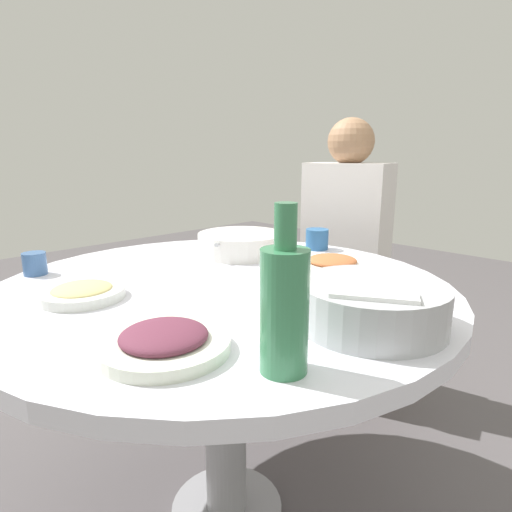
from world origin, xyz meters
TOP-DOWN VIEW (x-y plane):
  - round_dining_table at (0.00, 0.00)m, footprint 1.18×1.18m
  - rice_bowl at (-0.02, 0.42)m, footprint 0.29×0.29m
  - soup_bowl at (-0.26, -0.21)m, footprint 0.30×0.29m
  - dish_noodles at (0.31, -0.14)m, footprint 0.19×0.19m
  - dish_tofu_braise at (-0.33, 0.11)m, footprint 0.21×0.21m
  - dish_eggplant at (0.33, 0.23)m, footprint 0.23×0.23m
  - green_bottle at (0.23, 0.42)m, footprint 0.08×0.08m
  - tea_cup_near at (0.32, -0.43)m, footprint 0.06×0.06m
  - tea_cup_far at (-0.50, -0.08)m, footprint 0.08×0.08m
  - stool_for_diner_left at (-0.85, -0.19)m, footprint 0.37×0.37m
  - diner_left at (-0.85, -0.19)m, footprint 0.40×0.39m

SIDE VIEW (x-z plane):
  - stool_for_diner_left at x=-0.85m, z-range 0.00..0.43m
  - round_dining_table at x=0.00m, z-range 0.26..0.98m
  - dish_tofu_braise at x=-0.33m, z-range 0.72..0.76m
  - dish_noodles at x=0.31m, z-range 0.72..0.76m
  - dish_eggplant at x=0.33m, z-range 0.72..0.76m
  - diner_left at x=-0.85m, z-range 0.37..1.13m
  - tea_cup_near at x=0.32m, z-range 0.72..0.78m
  - soup_bowl at x=-0.26m, z-range 0.72..0.79m
  - tea_cup_far at x=-0.50m, z-range 0.72..0.79m
  - rice_bowl at x=-0.02m, z-range 0.72..0.82m
  - green_bottle at x=0.23m, z-range 0.70..0.96m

